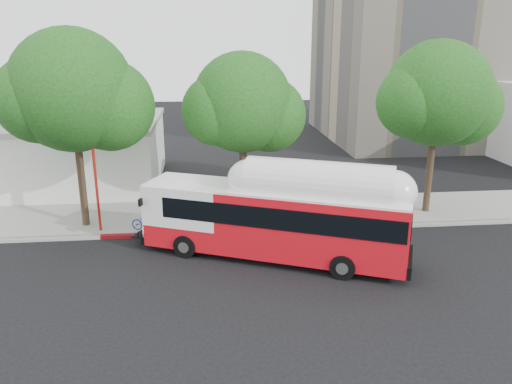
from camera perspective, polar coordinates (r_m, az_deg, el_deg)
The scene contains 10 objects.
ground at distance 21.17m, azimuth 2.54°, elevation -8.44°, with size 120.00×120.00×0.00m, color black.
sidewalk at distance 27.11m, azimuth 0.54°, elevation -2.43°, with size 60.00×5.00×0.15m, color gray.
curb_strip at distance 24.69m, azimuth 1.23°, elevation -4.43°, with size 60.00×0.30×0.15m, color gray.
red_curb_segment at distance 24.51m, azimuth -5.77°, elevation -4.66°, with size 10.00×0.32×0.16m, color maroon.
street_tree_left at distance 25.23m, azimuth -19.12°, elevation 10.42°, with size 6.67×5.80×9.74m.
street_tree_mid at distance 25.27m, azimuth -0.66°, elevation 9.75°, with size 5.75×5.00×8.62m.
street_tree_right at distance 27.81m, azimuth 20.77°, elevation 10.06°, with size 6.21×5.40×9.18m.
low_commercial_bldg at distance 35.41m, azimuth -24.14°, elevation 4.19°, with size 16.20×10.20×4.25m.
transit_bus at distance 21.29m, azimuth 2.20°, elevation -3.41°, with size 11.91×6.75×3.57m.
signal_pole at distance 24.98m, azimuth -17.77°, elevation 0.58°, with size 0.13×0.44×4.64m.
Camera 1 is at (-2.90, -18.91, 9.07)m, focal length 35.00 mm.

